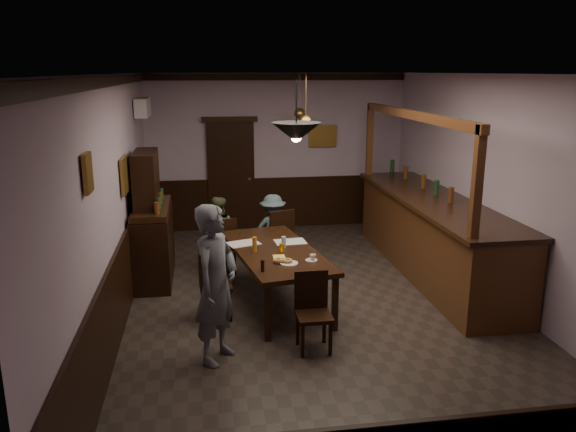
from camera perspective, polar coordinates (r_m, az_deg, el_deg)
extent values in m
cube|color=#2D2621|center=(7.56, 3.01, -9.19)|extent=(5.00, 8.00, 0.01)
cube|color=white|center=(6.92, 3.35, 14.22)|extent=(5.00, 8.00, 0.01)
cube|color=#AF96AC|center=(10.97, -1.15, 6.50)|extent=(5.00, 0.01, 3.00)
cube|color=#AF96AC|center=(3.48, 17.15, -12.37)|extent=(5.00, 0.01, 3.00)
cube|color=#AF96AC|center=(7.02, -17.22, 1.24)|extent=(0.01, 8.00, 3.00)
cube|color=#AF96AC|center=(7.98, 21.03, 2.47)|extent=(0.01, 8.00, 3.00)
cube|color=black|center=(7.42, -1.29, -3.66)|extent=(1.37, 2.34, 0.06)
cube|color=black|center=(6.53, -2.09, -9.82)|extent=(0.07, 0.07, 0.69)
cube|color=black|center=(6.79, 4.79, -8.85)|extent=(0.07, 0.07, 0.69)
cube|color=black|center=(8.37, -6.16, -4.30)|extent=(0.07, 0.07, 0.69)
cube|color=black|center=(8.58, -0.67, -3.74)|extent=(0.07, 0.07, 0.69)
cube|color=black|center=(8.65, -6.85, -3.19)|extent=(0.50, 0.50, 0.05)
cube|color=black|center=(8.42, -6.44, -1.89)|extent=(0.38, 0.17, 0.46)
cube|color=black|center=(8.91, -6.26, -4.11)|extent=(0.04, 0.04, 0.40)
cube|color=black|center=(8.80, -8.16, -4.42)|extent=(0.04, 0.04, 0.40)
cube|color=black|center=(8.63, -5.44, -4.70)|extent=(0.04, 0.04, 0.40)
cube|color=black|center=(8.52, -7.38, -5.03)|extent=(0.04, 0.04, 0.40)
cube|color=black|center=(8.85, -1.16, -2.45)|extent=(0.53, 0.53, 0.05)
cube|color=black|center=(8.62, -0.60, -1.06)|extent=(0.41, 0.18, 0.50)
cube|color=black|center=(9.14, -0.68, -3.43)|extent=(0.04, 0.04, 0.43)
cube|color=black|center=(9.00, -2.60, -3.74)|extent=(0.04, 0.04, 0.43)
cube|color=black|center=(8.86, 0.33, -4.03)|extent=(0.04, 0.04, 0.43)
cube|color=black|center=(8.71, -1.64, -4.36)|extent=(0.04, 0.04, 0.43)
cube|color=black|center=(6.30, 2.65, -10.13)|extent=(0.38, 0.38, 0.05)
cube|color=black|center=(6.36, 2.35, -7.48)|extent=(0.38, 0.04, 0.45)
cube|color=black|center=(6.23, 1.49, -12.60)|extent=(0.04, 0.04, 0.39)
cube|color=black|center=(6.29, 4.32, -12.37)|extent=(0.04, 0.04, 0.39)
cube|color=black|center=(6.50, 0.98, -11.38)|extent=(0.04, 0.04, 0.39)
cube|color=black|center=(6.56, 3.69, -11.17)|extent=(0.04, 0.04, 0.39)
cube|color=black|center=(7.14, -7.35, -7.07)|extent=(0.42, 0.42, 0.05)
cube|color=black|center=(7.04, -8.87, -5.24)|extent=(0.06, 0.40, 0.47)
cube|color=black|center=(7.09, -5.88, -9.12)|extent=(0.04, 0.04, 0.40)
cube|color=black|center=(7.38, -6.16, -8.14)|extent=(0.04, 0.04, 0.40)
cube|color=black|center=(7.07, -8.49, -9.28)|extent=(0.04, 0.04, 0.40)
cube|color=black|center=(7.36, -8.65, -8.29)|extent=(0.04, 0.04, 0.40)
imported|color=slate|center=(5.98, -7.31, -6.90)|extent=(0.69, 0.75, 1.72)
imported|color=#4E5734|center=(8.78, -7.16, -1.78)|extent=(0.57, 0.44, 1.17)
imported|color=slate|center=(9.00, -1.55, -1.36)|extent=(0.75, 0.46, 1.14)
cube|color=silver|center=(7.68, -4.54, -2.78)|extent=(0.49, 0.42, 0.01)
cube|color=silver|center=(7.73, 0.23, -2.63)|extent=(0.44, 0.33, 0.01)
cube|color=#FFC95D|center=(7.13, -0.92, -4.14)|extent=(0.17, 0.17, 0.00)
cylinder|color=white|center=(6.99, 2.40, -4.53)|extent=(0.15, 0.15, 0.01)
imported|color=white|center=(6.96, 2.54, -4.21)|extent=(0.09, 0.09, 0.07)
cylinder|color=white|center=(6.87, 0.12, -4.83)|extent=(0.22, 0.22, 0.01)
torus|color=#C68C47|center=(6.90, -1.03, -4.50)|extent=(0.13, 0.13, 0.04)
torus|color=#C68C47|center=(6.88, -0.06, -4.55)|extent=(0.13, 0.13, 0.04)
cylinder|color=orange|center=(7.27, -0.64, -3.28)|extent=(0.07, 0.07, 0.12)
cylinder|color=#BF721E|center=(7.30, -3.41, -2.91)|extent=(0.06, 0.06, 0.20)
cylinder|color=silver|center=(7.48, -0.44, -2.65)|extent=(0.06, 0.06, 0.15)
cylinder|color=black|center=(6.62, -2.60, -5.05)|extent=(0.04, 0.04, 0.14)
cube|color=black|center=(8.56, -13.48, -2.95)|extent=(0.52, 1.46, 1.04)
cube|color=black|center=(8.41, -13.71, 0.77)|extent=(0.50, 1.41, 0.08)
cube|color=black|center=(8.33, -14.22, 3.54)|extent=(0.31, 0.94, 0.83)
cube|color=#452512|center=(8.86, 14.48, -2.12)|extent=(0.93, 4.32, 1.13)
cube|color=black|center=(8.71, 14.60, 1.58)|extent=(1.03, 4.42, 0.06)
cube|color=#452512|center=(8.37, 12.65, 9.97)|extent=(0.10, 4.22, 0.12)
cube|color=#452512|center=(6.60, 18.79, 2.96)|extent=(0.10, 0.10, 1.34)
cube|color=#452512|center=(10.37, 8.35, 7.55)|extent=(0.10, 0.10, 1.34)
cube|color=black|center=(10.92, -5.80, 3.99)|extent=(0.90, 0.06, 2.10)
cube|color=white|center=(9.73, -14.55, 10.64)|extent=(0.20, 0.85, 0.30)
cube|color=olive|center=(5.34, -19.68, 4.13)|extent=(0.04, 0.28, 0.36)
cube|color=olive|center=(7.75, -16.23, 4.04)|extent=(0.04, 0.62, 0.48)
cube|color=olive|center=(11.05, 3.54, 8.10)|extent=(0.55, 0.04, 0.42)
cylinder|color=black|center=(6.30, 0.85, 11.34)|extent=(0.02, 0.02, 0.63)
cone|color=black|center=(6.32, 0.84, 8.50)|extent=(0.56, 0.56, 0.22)
sphere|color=#FFD88C|center=(6.33, 0.84, 8.05)|extent=(0.12, 0.12, 0.12)
cylinder|color=#BF8C3F|center=(8.40, 1.84, 11.91)|extent=(0.02, 0.02, 0.70)
cone|color=#BF8C3F|center=(8.43, 1.82, 9.53)|extent=(0.20, 0.20, 0.22)
sphere|color=#FFD88C|center=(8.43, 1.82, 9.19)|extent=(0.12, 0.12, 0.12)
cylinder|color=#BF8C3F|center=(10.08, 1.20, 12.35)|extent=(0.02, 0.02, 0.70)
cone|color=#BF8C3F|center=(10.10, 1.19, 10.37)|extent=(0.20, 0.20, 0.22)
sphere|color=#FFD88C|center=(10.11, 1.19, 10.09)|extent=(0.12, 0.12, 0.12)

